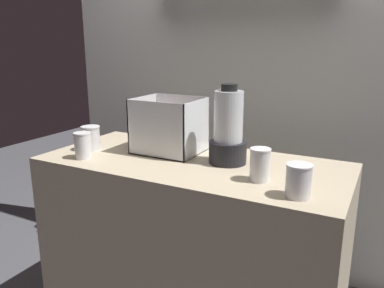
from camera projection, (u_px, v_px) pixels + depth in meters
The scene contains 8 objects.
counter at pixel (192, 248), 1.89m from camera, with size 1.40×0.64×0.90m, color tan.
back_wall_unit at pixel (250, 70), 2.34m from camera, with size 2.60×0.24×2.50m.
carrot_display_bin at pixel (169, 135), 1.91m from camera, with size 0.31×0.26×0.27m.
blender_pitcher at pixel (228, 132), 1.71m from camera, with size 0.17×0.17×0.35m.
juice_cup_mango_far_left at pixel (91, 139), 1.94m from camera, with size 0.09×0.09×0.12m.
juice_cup_orange_left at pixel (83, 147), 1.80m from camera, with size 0.08×0.08×0.12m.
juice_cup_orange_middle at pixel (260, 167), 1.50m from camera, with size 0.08×0.08×0.13m.
juice_cup_orange_right at pixel (298, 183), 1.34m from camera, with size 0.09×0.09×0.12m.
Camera 1 is at (0.79, -1.50, 1.43)m, focal length 36.06 mm.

